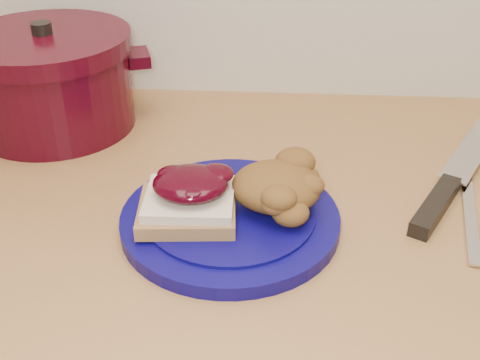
# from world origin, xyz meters

# --- Properties ---
(plate) EXTENTS (0.26, 0.26, 0.02)m
(plate) POSITION_xyz_m (-0.06, 1.42, 0.91)
(plate) COLOR #090550
(plate) RESTS_ON wood_countertop
(sandwich) EXTENTS (0.11, 0.10, 0.05)m
(sandwich) POSITION_xyz_m (-0.10, 1.41, 0.94)
(sandwich) COLOR olive
(sandwich) RESTS_ON plate
(stuffing_mound) EXTENTS (0.10, 0.09, 0.05)m
(stuffing_mound) POSITION_xyz_m (-0.00, 1.43, 0.95)
(stuffing_mound) COLOR brown
(stuffing_mound) RESTS_ON plate
(chef_knife) EXTENTS (0.19, 0.31, 0.02)m
(chef_knife) POSITION_xyz_m (0.21, 1.50, 0.91)
(chef_knife) COLOR black
(chef_knife) RESTS_ON wood_countertop
(butter_knife) EXTENTS (0.05, 0.18, 0.00)m
(butter_knife) POSITION_xyz_m (0.22, 1.45, 0.90)
(butter_knife) COLOR silver
(butter_knife) RESTS_ON wood_countertop
(dutch_oven) EXTENTS (0.31, 0.31, 0.16)m
(dutch_oven) POSITION_xyz_m (-0.34, 1.66, 0.97)
(dutch_oven) COLOR #350510
(dutch_oven) RESTS_ON wood_countertop
(pepper_grinder) EXTENTS (0.07, 0.07, 0.14)m
(pepper_grinder) POSITION_xyz_m (-0.39, 1.72, 0.97)
(pepper_grinder) COLOR black
(pepper_grinder) RESTS_ON wood_countertop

